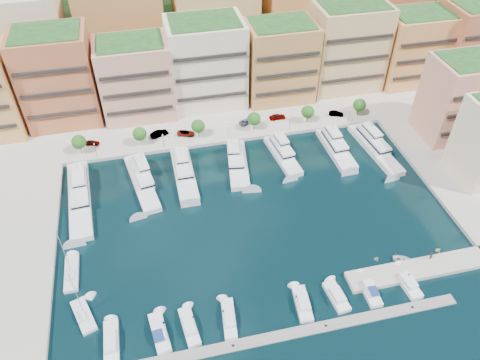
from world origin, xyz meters
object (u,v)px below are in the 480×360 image
(tree_3, at_px, (254,119))
(lamppost_3, at_px, (290,122))
(lamppost_1, at_px, (163,139))
(car_1, at_px, (159,134))
(yacht_0, at_px, (79,195))
(tree_0, at_px, (79,142))
(tree_1, at_px, (140,134))
(lamppost_0, at_px, (95,148))
(yacht_6, at_px, (374,146))
(car_3, at_px, (247,121))
(sailboat_0, at_px, (84,316))
(yacht_5, at_px, (335,146))
(lamppost_2, at_px, (228,130))
(tree_2, at_px, (198,126))
(lamppost_4, at_px, (349,114))
(yacht_2, at_px, (184,171))
(cruiser_2, at_px, (189,327))
(car_2, at_px, (186,133))
(tender_3, at_px, (438,250))
(cruiser_0, at_px, (111,343))
(cruiser_7, at_px, (369,290))
(car_5, at_px, (336,114))
(person_0, at_px, (408,276))
(tender_2, at_px, (403,260))
(yacht_4, at_px, (282,153))
(cruiser_5, at_px, (303,304))
(person_1, at_px, (431,255))
(cruiser_6, at_px, (337,297))
(tree_5, at_px, (359,105))
(yacht_1, at_px, (141,180))
(yacht_3, at_px, (237,161))
(sailboat_1, at_px, (72,274))
(cruiser_8, at_px, (407,283))
(cruiser_1, at_px, (160,333))
(cruiser_3, at_px, (229,319))
(tree_4, at_px, (308,112))

(tree_3, xyz_separation_m, lamppost_3, (10.00, -2.30, -0.92))
(lamppost_1, xyz_separation_m, car_1, (-0.71, 5.35, -1.99))
(car_1, bearing_deg, yacht_0, 113.93)
(tree_0, height_order, tree_1, same)
(lamppost_0, relative_size, lamppost_1, 1.00)
(yacht_6, relative_size, car_3, 4.53)
(sailboat_0, xyz_separation_m, car_1, (20.05, 54.15, 1.52))
(lamppost_1, height_order, yacht_5, yacht_5)
(lamppost_2, relative_size, lamppost_3, 1.00)
(tree_2, height_order, lamppost_4, tree_2)
(yacht_2, bearing_deg, yacht_6, -1.32)
(tree_1, distance_m, lamppost_1, 6.49)
(cruiser_2, bearing_deg, car_2, 82.56)
(tender_3, xyz_separation_m, car_2, (-47.88, 53.44, 1.26))
(lamppost_2, xyz_separation_m, cruiser_0, (-33.66, -55.80, -3.28))
(yacht_2, relative_size, cruiser_7, 2.54)
(yacht_0, height_order, car_5, yacht_0)
(car_2, bearing_deg, tender_3, -118.79)
(yacht_2, distance_m, yacht_5, 42.07)
(yacht_5, distance_m, person_0, 44.67)
(yacht_0, height_order, tender_2, yacht_0)
(yacht_4, bearing_deg, car_3, 110.35)
(yacht_0, bearing_deg, sailboat_0, -87.55)
(lamppost_3, bearing_deg, cruiser_5, -104.87)
(lamppost_0, relative_size, person_0, 2.58)
(tender_3, distance_m, person_1, 4.32)
(yacht_2, height_order, cruiser_6, yacht_2)
(tree_5, height_order, car_1, tree_5)
(lamppost_2, xyz_separation_m, yacht_2, (-14.16, -11.49, -2.62))
(tree_5, bearing_deg, cruiser_0, -141.73)
(tree_1, relative_size, person_1, 2.89)
(yacht_1, xyz_separation_m, tender_3, (61.50, -36.94, -0.69))
(lamppost_0, bearing_deg, yacht_3, -16.77)
(car_1, bearing_deg, sailboat_1, 133.38)
(yacht_2, bearing_deg, lamppost_3, 19.67)
(cruiser_8, bearing_deg, person_0, 59.71)
(tree_2, height_order, yacht_3, tree_2)
(yacht_2, height_order, tender_3, yacht_2)
(cruiser_1, bearing_deg, yacht_2, 76.46)
(cruiser_3, distance_m, car_2, 59.90)
(tree_4, height_order, yacht_1, tree_4)
(sailboat_1, bearing_deg, yacht_1, 57.38)
(tree_2, height_order, cruiser_3, tree_2)
(person_1, bearing_deg, tree_5, -111.31)
(yacht_1, xyz_separation_m, sailboat_0, (-13.71, -36.40, -0.78))
(lamppost_2, bearing_deg, sailboat_1, -137.49)
(cruiser_8, bearing_deg, lamppost_1, 128.01)
(yacht_2, distance_m, sailboat_0, 44.69)
(tree_5, xyz_separation_m, sailboat_1, (-81.39, -40.24, -4.43))
(tree_2, relative_size, car_5, 1.33)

